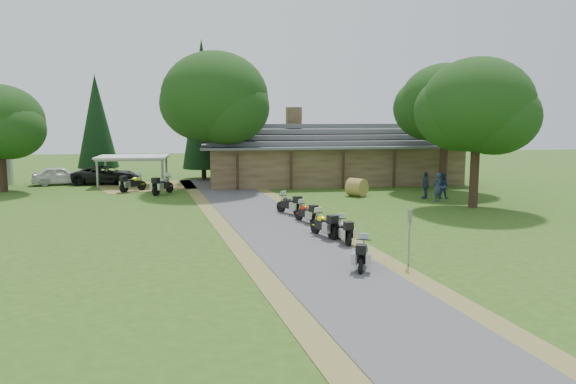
{
  "coord_description": "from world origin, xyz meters",
  "views": [
    {
      "loc": [
        -3.8,
        -21.89,
        5.71
      ],
      "look_at": [
        0.09,
        7.0,
        1.6
      ],
      "focal_mm": 35.0,
      "sensor_mm": 36.0,
      "label": 1
    }
  ],
  "objects": [
    {
      "name": "motorcycle_row_b",
      "position": [
        1.9,
        1.92,
        0.61
      ],
      "size": [
        0.68,
        1.81,
        1.22
      ],
      "primitive_type": null,
      "rotation": [
        0.0,
        0.0,
        1.62
      ],
      "color": "#A6A9AE",
      "rests_on": "ground"
    },
    {
      "name": "oak_silo",
      "position": [
        -19.01,
        21.19,
        4.13
      ],
      "size": [
        6.26,
        6.26,
        8.26
      ],
      "primitive_type": null,
      "color": "#163811",
      "rests_on": "ground"
    },
    {
      "name": "motorcycle_carport_b",
      "position": [
        -7.34,
        18.31,
        0.72
      ],
      "size": [
        1.65,
        2.17,
        1.44
      ],
      "primitive_type": null,
      "rotation": [
        0.0,
        0.0,
        1.05
      ],
      "color": "gray",
      "rests_on": "ground"
    },
    {
      "name": "oak_lodge_right",
      "position": [
        13.15,
        17.6,
        5.23
      ],
      "size": [
        6.69,
        6.69,
        10.45
      ],
      "primitive_type": null,
      "color": "#163811",
      "rests_on": "ground"
    },
    {
      "name": "carport",
      "position": [
        -10.08,
        23.66,
        1.17
      ],
      "size": [
        5.49,
        3.72,
        2.35
      ],
      "primitive_type": null,
      "rotation": [
        0.0,
        0.0,
        -0.02
      ],
      "color": "silver",
      "rests_on": "ground"
    },
    {
      "name": "motorcycle_carport_a",
      "position": [
        -9.64,
        20.0,
        0.69
      ],
      "size": [
        1.9,
        1.87,
        1.38
      ],
      "primitive_type": null,
      "rotation": [
        0.0,
        0.0,
        0.77
      ],
      "color": "yellow",
      "rests_on": "ground"
    },
    {
      "name": "lodge",
      "position": [
        6.0,
        24.0,
        2.45
      ],
      "size": [
        21.4,
        9.4,
        4.9
      ],
      "primitive_type": null,
      "color": "brown",
      "rests_on": "ground"
    },
    {
      "name": "ground",
      "position": [
        0.0,
        0.0,
        0.0
      ],
      "size": [
        120.0,
        120.0,
        0.0
      ],
      "primitive_type": "plane",
      "color": "#324F16",
      "rests_on": "ground"
    },
    {
      "name": "sign_post",
      "position": [
        3.44,
        -2.14,
        1.1
      ],
      "size": [
        0.4,
        0.07,
        2.2
      ],
      "primitive_type": null,
      "color": "gray",
      "rests_on": "ground"
    },
    {
      "name": "oak_driveway",
      "position": [
        11.9,
        10.08,
        5.0
      ],
      "size": [
        6.65,
        6.65,
        10.0
      ],
      "primitive_type": null,
      "color": "#163811",
      "rests_on": "ground"
    },
    {
      "name": "car_dark_suv",
      "position": [
        -12.41,
        24.87,
        1.09
      ],
      "size": [
        2.72,
        5.83,
        2.19
      ],
      "primitive_type": "imported",
      "rotation": [
        0.0,
        0.0,
        1.52
      ],
      "color": "black",
      "rests_on": "ground"
    },
    {
      "name": "person_b",
      "position": [
        11.48,
        13.77,
        1.03
      ],
      "size": [
        0.72,
        0.67,
        2.05
      ],
      "primitive_type": "imported",
      "rotation": [
        0.0,
        0.0,
        2.58
      ],
      "color": "navy",
      "rests_on": "ground"
    },
    {
      "name": "person_a",
      "position": [
        10.61,
        12.53,
        1.11
      ],
      "size": [
        0.78,
        0.74,
        2.23
      ],
      "primitive_type": "imported",
      "rotation": [
        0.0,
        0.0,
        3.77
      ],
      "color": "navy",
      "rests_on": "ground"
    },
    {
      "name": "cedar_far",
      "position": [
        -13.85,
        29.45,
        4.54
      ],
      "size": [
        3.52,
        3.52,
        9.08
      ],
      "primitive_type": "cone",
      "color": "black",
      "rests_on": "ground"
    },
    {
      "name": "cedar_near",
      "position": [
        -4.58,
        27.3,
        5.98
      ],
      "size": [
        3.62,
        3.62,
        11.97
      ],
      "primitive_type": "cone",
      "color": "black",
      "rests_on": "ground"
    },
    {
      "name": "motorcycle_row_c",
      "position": [
        1.24,
        3.18,
        0.65
      ],
      "size": [
        1.26,
        1.98,
        1.29
      ],
      "primitive_type": null,
      "rotation": [
        0.0,
        0.0,
        1.94
      ],
      "color": "#F0ED00",
      "rests_on": "ground"
    },
    {
      "name": "hay_bale",
      "position": [
        6.05,
        15.57,
        0.62
      ],
      "size": [
        1.68,
        1.67,
        1.24
      ],
      "primitive_type": "cylinder",
      "rotation": [
        1.57,
        0.0,
        0.72
      ],
      "color": "olive",
      "rests_on": "ground"
    },
    {
      "name": "motorcycle_row_d",
      "position": [
        0.99,
        6.64,
        0.59
      ],
      "size": [
        1.23,
        1.79,
        1.17
      ],
      "primitive_type": null,
      "rotation": [
        0.0,
        0.0,
        2.01
      ],
      "color": "#B81C05",
      "rests_on": "ground"
    },
    {
      "name": "motorcycle_row_a",
      "position": [
        1.61,
        -2.29,
        0.61
      ],
      "size": [
        1.15,
        1.87,
        1.21
      ],
      "primitive_type": null,
      "rotation": [
        0.0,
        0.0,
        1.22
      ],
      "color": "#223597",
      "rests_on": "ground"
    },
    {
      "name": "oak_lodge_left",
      "position": [
        -3.56,
        20.7,
        5.55
      ],
      "size": [
        7.98,
        7.98,
        11.11
      ],
      "primitive_type": null,
      "color": "#163811",
      "rests_on": "ground"
    },
    {
      "name": "car_white_sedan",
      "position": [
        -15.99,
        24.97,
        0.92
      ],
      "size": [
        3.64,
        5.9,
        1.83
      ],
      "primitive_type": "imported",
      "rotation": [
        0.0,
        0.0,
        1.83
      ],
      "color": "silver",
      "rests_on": "ground"
    },
    {
      "name": "motorcycle_row_e",
      "position": [
        0.45,
        9.25,
        0.63
      ],
      "size": [
        1.5,
        1.87,
        1.26
      ],
      "primitive_type": null,
      "rotation": [
        0.0,
        0.0,
        2.14
      ],
      "color": "black",
      "rests_on": "ground"
    },
    {
      "name": "driveway",
      "position": [
        -0.5,
        4.0,
        0.0
      ],
      "size": [
        51.95,
        51.95,
        0.0
      ],
      "primitive_type": "plane",
      "rotation": [
        0.0,
        0.0,
        0.14
      ],
      "color": "#4A4A4D",
      "rests_on": "ground"
    },
    {
      "name": "person_c",
      "position": [
        10.33,
        13.87,
        1.07
      ],
      "size": [
        0.48,
        0.64,
        2.14
      ],
      "primitive_type": "imported",
      "rotation": [
        0.0,
        0.0,
        4.64
      ],
      "color": "navy",
      "rests_on": "ground"
    }
  ]
}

